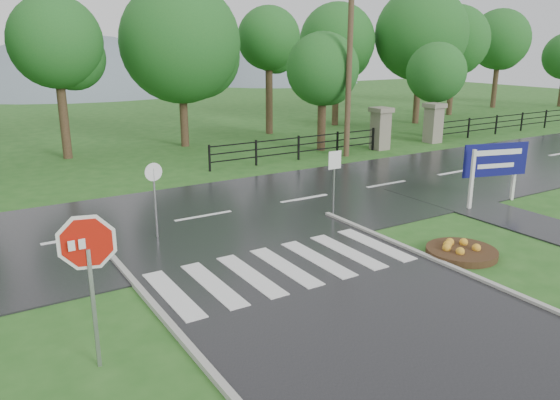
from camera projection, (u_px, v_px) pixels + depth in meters
ground at (434, 363)px, 9.75m from camera, size 120.00×120.00×0.00m
main_road at (204, 217)px, 17.91m from camera, size 90.00×8.00×0.04m
walkway at (527, 223)px, 17.32m from camera, size 2.20×11.00×0.04m
crosswalk at (285, 267)px, 13.81m from camera, size 6.50×2.80×0.02m
pillar_west at (381, 128)px, 29.07m from camera, size 1.00×1.00×2.24m
pillar_east at (433, 122)px, 31.10m from camera, size 1.00×1.00×2.24m
fence_west at (299, 145)px, 26.54m from camera, size 9.58×0.08×1.20m
fence_east at (546, 117)px, 36.67m from camera, size 20.58×0.08×1.20m
hills at (54, 216)px, 68.89m from camera, size 102.00×48.00×48.00m
treeline at (115, 148)px, 29.85m from camera, size 83.20×5.20×10.00m
stop_sign at (88, 258)px, 9.11m from camera, size 1.28×0.38×2.99m
estate_billboard at (495, 163)px, 18.92m from camera, size 2.43×0.75×2.20m
flower_bed at (462, 251)px, 14.66m from camera, size 1.88×1.88×0.38m
reg_sign_small at (334, 170)px, 17.72m from camera, size 0.48×0.06×2.17m
reg_sign_round at (155, 191)px, 15.57m from camera, size 0.53×0.09×2.27m
utility_pole_east at (349, 70)px, 26.46m from camera, size 1.49×0.32×8.38m
entrance_tree_left at (323, 70)px, 28.04m from camera, size 3.75×3.75×6.11m
entrance_tree_right at (436, 73)px, 32.39m from camera, size 3.53×3.53×5.60m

